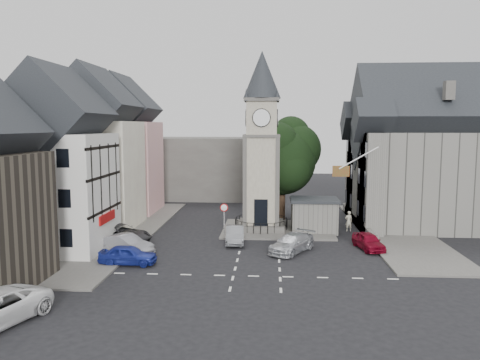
# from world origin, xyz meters

# --- Properties ---
(ground) EXTENTS (120.00, 120.00, 0.00)m
(ground) POSITION_xyz_m (0.00, 0.00, 0.00)
(ground) COLOR black
(ground) RESTS_ON ground
(pavement_west) EXTENTS (6.00, 30.00, 0.14)m
(pavement_west) POSITION_xyz_m (-12.50, 6.00, 0.07)
(pavement_west) COLOR #595651
(pavement_west) RESTS_ON ground
(pavement_east) EXTENTS (6.00, 26.00, 0.14)m
(pavement_east) POSITION_xyz_m (12.00, 8.00, 0.07)
(pavement_east) COLOR #595651
(pavement_east) RESTS_ON ground
(central_island) EXTENTS (10.00, 8.00, 0.16)m
(central_island) POSITION_xyz_m (1.50, 8.00, 0.08)
(central_island) COLOR #595651
(central_island) RESTS_ON ground
(road_markings) EXTENTS (20.00, 8.00, 0.01)m
(road_markings) POSITION_xyz_m (0.00, -5.50, 0.01)
(road_markings) COLOR silver
(road_markings) RESTS_ON ground
(clock_tower) EXTENTS (4.86, 4.86, 16.25)m
(clock_tower) POSITION_xyz_m (0.00, 7.99, 8.12)
(clock_tower) COLOR #4C4944
(clock_tower) RESTS_ON ground
(stone_shelter) EXTENTS (4.30, 3.30, 3.08)m
(stone_shelter) POSITION_xyz_m (4.80, 7.50, 1.55)
(stone_shelter) COLOR slate
(stone_shelter) RESTS_ON ground
(town_tree) EXTENTS (7.20, 7.20, 10.80)m
(town_tree) POSITION_xyz_m (2.00, 13.00, 6.97)
(town_tree) COLOR black
(town_tree) RESTS_ON ground
(warning_sign_post) EXTENTS (0.70, 0.19, 2.85)m
(warning_sign_post) POSITION_xyz_m (-3.20, 5.43, 2.03)
(warning_sign_post) COLOR black
(warning_sign_post) RESTS_ON ground
(terrace_pink) EXTENTS (8.10, 7.60, 12.80)m
(terrace_pink) POSITION_xyz_m (-15.50, 16.00, 6.58)
(terrace_pink) COLOR #E3A59C
(terrace_pink) RESTS_ON ground
(terrace_cream) EXTENTS (8.10, 7.60, 12.80)m
(terrace_cream) POSITION_xyz_m (-15.50, 8.00, 6.58)
(terrace_cream) COLOR beige
(terrace_cream) RESTS_ON ground
(terrace_tudor) EXTENTS (8.10, 7.60, 12.00)m
(terrace_tudor) POSITION_xyz_m (-15.50, 0.00, 6.19)
(terrace_tudor) COLOR silver
(terrace_tudor) RESTS_ON ground
(backdrop_west) EXTENTS (20.00, 10.00, 8.00)m
(backdrop_west) POSITION_xyz_m (-12.00, 28.00, 4.00)
(backdrop_west) COLOR #4C4944
(backdrop_west) RESTS_ON ground
(east_building) EXTENTS (14.40, 11.40, 12.60)m
(east_building) POSITION_xyz_m (15.59, 11.00, 6.26)
(east_building) COLOR slate
(east_building) RESTS_ON ground
(east_boundary_wall) EXTENTS (0.40, 16.00, 0.90)m
(east_boundary_wall) POSITION_xyz_m (9.20, 10.00, 0.45)
(east_boundary_wall) COLOR slate
(east_boundary_wall) RESTS_ON ground
(flagpole) EXTENTS (3.68, 0.10, 2.74)m
(flagpole) POSITION_xyz_m (8.00, 4.00, 7.00)
(flagpole) COLOR white
(flagpole) RESTS_ON ground
(car_west_blue) EXTENTS (4.00, 1.63, 1.36)m
(car_west_blue) POSITION_xyz_m (-9.02, -3.51, 0.68)
(car_west_blue) COLOR navy
(car_west_blue) RESTS_ON ground
(car_west_silver) EXTENTS (4.67, 3.30, 1.46)m
(car_west_silver) POSITION_xyz_m (-9.97, -0.87, 0.73)
(car_west_silver) COLOR gray
(car_west_silver) RESTS_ON ground
(car_west_grey) EXTENTS (6.05, 4.61, 1.53)m
(car_west_grey) POSITION_xyz_m (-11.50, 2.37, 0.76)
(car_west_grey) COLOR #2C2C2E
(car_west_grey) RESTS_ON ground
(car_island_silver) EXTENTS (1.73, 4.24, 1.37)m
(car_island_silver) POSITION_xyz_m (-2.06, 3.03, 0.68)
(car_island_silver) COLOR gray
(car_island_silver) RESTS_ON ground
(car_island_east) EXTENTS (4.16, 5.08, 1.38)m
(car_island_east) POSITION_xyz_m (2.50, 0.50, 0.69)
(car_island_east) COLOR #B2B4BA
(car_island_east) RESTS_ON ground
(car_east_red) EXTENTS (2.31, 4.09, 1.31)m
(car_east_red) POSITION_xyz_m (8.50, 1.64, 0.66)
(car_east_red) COLOR maroon
(car_east_red) RESTS_ON ground
(pedestrian) EXTENTS (0.76, 0.58, 1.86)m
(pedestrian) POSITION_xyz_m (8.00, 7.98, 0.93)
(pedestrian) COLOR beige
(pedestrian) RESTS_ON ground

